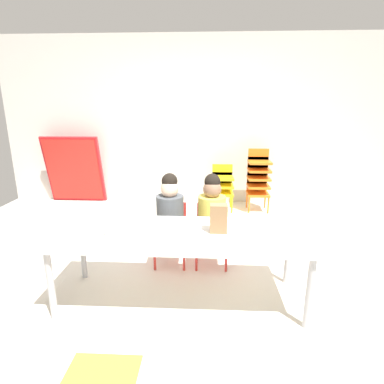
# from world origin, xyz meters

# --- Properties ---
(ground_plane) EXTENTS (6.13, 4.44, 0.02)m
(ground_plane) POSITION_xyz_m (-0.00, -0.01, -0.01)
(ground_plane) COLOR silver
(back_wall) EXTENTS (6.13, 0.10, 2.56)m
(back_wall) POSITION_xyz_m (0.00, 2.22, 1.28)
(back_wall) COLOR beige
(back_wall) RESTS_ON ground_plane
(craft_table) EXTENTS (1.99, 0.70, 0.59)m
(craft_table) POSITION_xyz_m (-0.04, -0.53, 0.54)
(craft_table) COLOR white
(craft_table) RESTS_ON ground_plane
(seated_child_near_camera) EXTENTS (0.32, 0.32, 0.92)m
(seated_child_near_camera) POSITION_xyz_m (-0.19, 0.05, 0.55)
(seated_child_near_camera) COLOR red
(seated_child_near_camera) RESTS_ON ground_plane
(seated_child_middle_seat) EXTENTS (0.34, 0.34, 0.92)m
(seated_child_middle_seat) POSITION_xyz_m (0.21, 0.05, 0.55)
(seated_child_middle_seat) COLOR red
(seated_child_middle_seat) RESTS_ON ground_plane
(kid_chair_yellow_stack) EXTENTS (0.32, 0.30, 0.68)m
(kid_chair_yellow_stack) POSITION_xyz_m (0.39, 1.78, 0.40)
(kid_chair_yellow_stack) COLOR yellow
(kid_chair_yellow_stack) RESTS_ON ground_plane
(kid_chair_orange_stack) EXTENTS (0.32, 0.30, 0.92)m
(kid_chair_orange_stack) POSITION_xyz_m (0.92, 1.78, 0.52)
(kid_chair_orange_stack) COLOR orange
(kid_chair_orange_stack) RESTS_ON ground_plane
(folded_activity_table) EXTENTS (0.90, 0.29, 1.09)m
(folded_activity_table) POSITION_xyz_m (-1.97, 2.02, 0.54)
(folded_activity_table) COLOR red
(folded_activity_table) RESTS_ON ground_plane
(paper_bag_brown) EXTENTS (0.13, 0.09, 0.22)m
(paper_bag_brown) POSITION_xyz_m (0.25, -0.51, 0.70)
(paper_bag_brown) COLOR #9E754C
(paper_bag_brown) RESTS_ON craft_table
(paper_plate_near_edge) EXTENTS (0.18, 0.18, 0.01)m
(paper_plate_near_edge) POSITION_xyz_m (-0.56, -0.60, 0.59)
(paper_plate_near_edge) COLOR white
(paper_plate_near_edge) RESTS_ON craft_table
(donut_powdered_on_plate) EXTENTS (0.11, 0.11, 0.04)m
(donut_powdered_on_plate) POSITION_xyz_m (-0.56, -0.60, 0.62)
(donut_powdered_on_plate) COLOR white
(donut_powdered_on_plate) RESTS_ON craft_table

